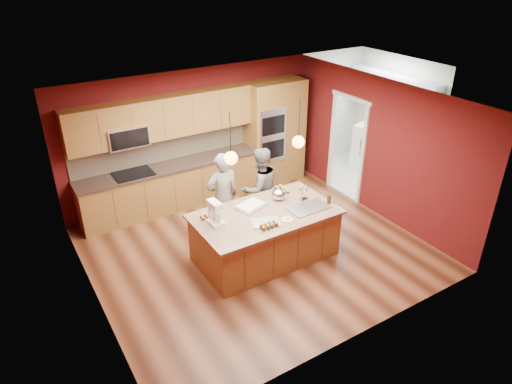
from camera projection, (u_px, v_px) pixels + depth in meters
floor at (256, 248)px, 8.14m from camera, size 5.50×5.50×0.00m
ceiling at (256, 101)px, 6.88m from camera, size 5.50×5.50×0.00m
wall_back at (192, 135)px, 9.39m from camera, size 5.50×0.00×5.50m
wall_front at (362, 257)px, 5.63m from camera, size 5.50×0.00×5.50m
wall_left at (85, 228)px, 6.23m from camera, size 0.00×5.00×5.00m
wall_right at (377, 148)px, 8.79m from camera, size 0.00×5.00×5.00m
cabinet_run at (167, 163)px, 9.06m from camera, size 3.74×0.64×2.30m
oven_column at (275, 132)px, 10.11m from camera, size 1.30×0.62×2.30m
doorway_trim at (347, 149)px, 9.52m from camera, size 0.08×1.11×2.20m
laundry_room at (393, 91)px, 10.16m from camera, size 2.60×2.70×2.70m
pendant_left at (231, 158)px, 6.71m from camera, size 0.20×0.20×0.80m
pendant_right at (298, 142)px, 7.29m from camera, size 0.20×0.20×0.80m
island at (266, 234)px, 7.73m from camera, size 2.38×1.33×1.25m
person_left at (223, 197)px, 8.09m from camera, size 0.62×0.42×1.68m
person_right at (260, 188)px, 8.47m from camera, size 0.78×0.61×1.60m
stand_mixer at (215, 214)px, 7.14m from camera, size 0.23×0.31×0.40m
sheet_cake at (251, 206)px, 7.69m from camera, size 0.59×0.50×0.05m
cooling_rack at (265, 222)px, 7.25m from camera, size 0.53×0.45×0.02m
mixing_bowl at (279, 194)px, 7.89m from camera, size 0.25×0.25×0.21m
plate at (287, 220)px, 7.32m from camera, size 0.19×0.19×0.01m
tumbler at (329, 199)px, 7.79m from camera, size 0.07×0.07×0.14m
phone at (304, 199)px, 7.95m from camera, size 0.15×0.09×0.01m
cupcakes_left at (209, 215)px, 7.39m from camera, size 0.29×0.15×0.07m
cupcakes_rack at (269, 225)px, 7.10m from camera, size 0.32×0.16×0.07m
cupcakes_right at (282, 189)px, 8.20m from camera, size 0.16×0.32×0.07m
washer at (394, 159)px, 10.45m from camera, size 0.68×0.69×0.99m
dryer at (371, 147)px, 10.98m from camera, size 0.81×0.82×1.08m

